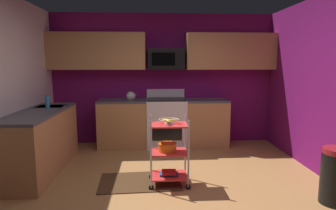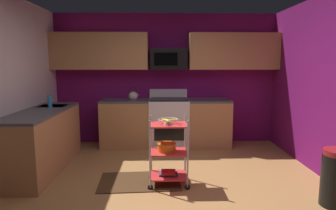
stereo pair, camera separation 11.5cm
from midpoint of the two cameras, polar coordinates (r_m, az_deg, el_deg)
floor at (r=3.87m, az=-0.50°, el=-16.93°), size 4.40×4.80×0.04m
wall_back at (r=5.94m, az=-1.60°, el=5.09°), size 4.52×0.06×2.60m
counter_run at (r=5.23m, az=-10.52°, el=-4.75°), size 3.45×2.52×0.92m
oven_range at (r=5.72m, az=-0.91°, el=-3.34°), size 0.76×0.65×1.10m
upper_cabinets at (r=5.74m, az=-1.70°, el=10.47°), size 4.40×0.33×0.70m
microwave at (r=5.71m, az=-0.99°, el=8.98°), size 0.70×0.39×0.40m
rolling_cart at (r=3.93m, az=-0.65°, el=-9.16°), size 0.55×0.39×0.91m
fruit_bowl at (r=3.82m, az=-0.66°, el=-3.08°), size 0.27×0.27×0.07m
mixing_bowl_large at (r=3.91m, az=-1.00°, el=-8.22°), size 0.25×0.25×0.11m
book_stack at (r=4.02m, az=-0.65°, el=-13.19°), size 0.25×0.19×0.05m
kettle at (r=5.65m, az=-7.88°, el=1.77°), size 0.21×0.18×0.26m
dish_soap_bottle at (r=4.95m, az=-23.19°, el=0.54°), size 0.06×0.06×0.20m
trash_can at (r=3.93m, az=29.37°, el=-12.11°), size 0.34×0.42×0.66m
floor_rug at (r=4.16m, az=-6.35°, el=-14.71°), size 1.14×0.76×0.01m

